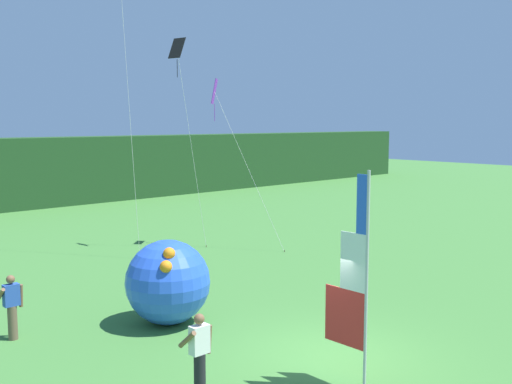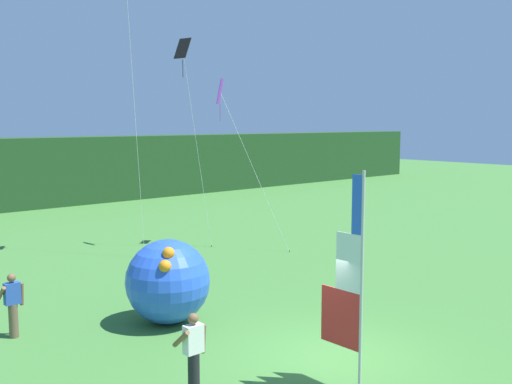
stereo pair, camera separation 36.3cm
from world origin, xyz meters
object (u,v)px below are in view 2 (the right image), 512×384
Objects in this scene: person_near_banner at (13,304)px; kite_purple_diamond_1 at (222,97)px; banner_flag at (349,285)px; person_mid_field at (193,355)px; inflatable_balloon at (168,281)px; kite_black_diamond_0 at (184,59)px.

person_near_banner is 12.97m from kite_purple_diamond_1.
banner_flag is 3.23m from person_mid_field.
person_near_banner is at bearing 155.06° from inflatable_balloon.
inflatable_balloon reaches higher than person_near_banner.
inflatable_balloon is (2.08, 4.02, 0.19)m from person_mid_field.
kite_purple_diamond_1 is at bearing -25.59° from kite_black_diamond_0.
kite_black_diamond_0 is at bearing 154.41° from kite_purple_diamond_1.
kite_black_diamond_0 reaches higher than person_mid_field.
kite_black_diamond_0 is at bearing 52.23° from inflatable_balloon.
kite_purple_diamond_1 is at bearing 61.61° from banner_flag.
kite_black_diamond_0 is at bearing 55.61° from person_mid_field.
kite_purple_diamond_1 is at bearing 49.40° from person_mid_field.
kite_purple_diamond_1 is at bearing 26.33° from person_near_banner.
kite_purple_diamond_1 is (1.41, -0.68, -1.50)m from kite_black_diamond_0.
person_near_banner is at bearing 119.14° from banner_flag.
kite_black_diamond_0 is 2.17m from kite_purple_diamond_1.
person_mid_field is 15.21m from kite_purple_diamond_1.
kite_black_diamond_0 reaches higher than inflatable_balloon.
banner_flag is 5.61m from inflatable_balloon.
banner_flag reaches higher than person_mid_field.
banner_flag is at bearing -60.86° from person_near_banner.
banner_flag is 0.50× the size of kite_black_diamond_0.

